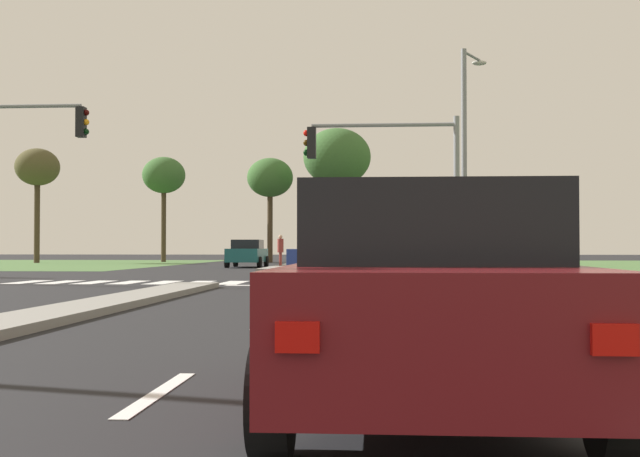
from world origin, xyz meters
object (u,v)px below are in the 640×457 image
Objects in this scene: traffic_signal_near_right at (397,168)px; treeline_near at (37,169)px; car_maroon_second at (425,298)px; traffic_signal_near_left at (13,158)px; treeline_fourth at (337,157)px; street_lamp_second at (466,150)px; car_black_fifth at (343,257)px; car_teal_third at (247,253)px; car_blue_near at (349,257)px; treeline_second at (164,176)px; treeline_third at (270,179)px; pedestrian_at_median at (280,247)px.

traffic_signal_near_right is 43.45m from treeline_near.
car_maroon_second is 0.77× the size of traffic_signal_near_left.
treeline_fourth reaches higher than traffic_signal_near_left.
treeline_near is (-26.05, 34.60, 3.46)m from traffic_signal_near_right.
treeline_near reaches higher than street_lamp_second.
car_black_fifth is 8.43m from traffic_signal_near_right.
car_teal_third is 20.42m from street_lamp_second.
car_blue_near is at bearing 110.30° from car_teal_third.
traffic_signal_near_right is 0.60× the size of treeline_near.
treeline_second is (-17.59, 38.98, 3.23)m from traffic_signal_near_right.
car_teal_third is 0.76× the size of traffic_signal_near_left.
car_maroon_second is at bearing -96.67° from street_lamp_second.
treeline_second is at bearing 166.28° from treeline_fourth.
car_blue_near reaches higher than car_teal_third.
treeline_second reaches higher than treeline_third.
treeline_fourth reaches higher than pedestrian_at_median.
treeline_third is (-11.57, 32.44, 1.74)m from street_lamp_second.
traffic_signal_near_left is 0.59× the size of treeline_fourth.
traffic_signal_near_left is 0.70× the size of treeline_second.
car_maroon_second is 55.33m from treeline_fourth.
car_black_fifth is 13.07m from traffic_signal_near_left.
car_maroon_second is at bearing -176.63° from car_blue_near.
car_teal_third is 22.81m from traffic_signal_near_left.
traffic_signal_near_left is at bearing 180.00° from traffic_signal_near_right.
treeline_third reaches higher than traffic_signal_near_right.
traffic_signal_near_left is 38.04m from treeline_third.
car_blue_near is 23.78m from car_maroon_second.
treeline_fourth is (8.44, 35.57, 3.86)m from traffic_signal_near_left.
street_lamp_second is 0.85× the size of treeline_fourth.
car_black_fifth is 0.43× the size of treeline_fourth.
traffic_signal_near_left is at bearing -68.00° from treeline_near.
car_blue_near is 0.50× the size of treeline_near.
car_blue_near is 0.84× the size of traffic_signal_near_right.
treeline_fourth is (5.30, -2.26, 1.36)m from treeline_third.
treeline_near reaches higher than treeline_third.
treeline_third is at bearing 98.67° from car_maroon_second.
pedestrian_at_median is 0.17× the size of treeline_fourth.
car_black_fifth is at bearing 76.57° from pedestrian_at_median.
treeline_fourth reaches higher than street_lamp_second.
car_maroon_second is 0.53× the size of street_lamp_second.
traffic_signal_near_right reaches higher than car_teal_third.
treeline_third is (8.65, -1.15, -0.33)m from treeline_second.
car_maroon_second is at bearing 3.76° from car_black_fifth.
traffic_signal_near_right is at bearing -0.00° from traffic_signal_near_left.
pedestrian_at_median is at bearing 73.69° from traffic_signal_near_left.
car_teal_third is 15.73m from treeline_fourth.
car_blue_near is at bearing 23.46° from traffic_signal_near_left.
car_blue_near reaches higher than car_black_fifth.
street_lamp_second is at bearing 63.55° from car_black_fifth.
traffic_signal_near_left is at bearing 113.46° from car_blue_near.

